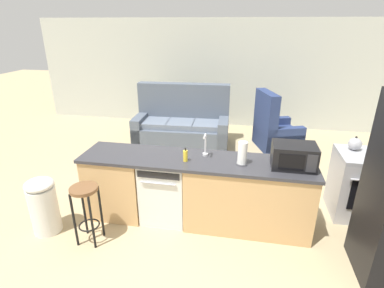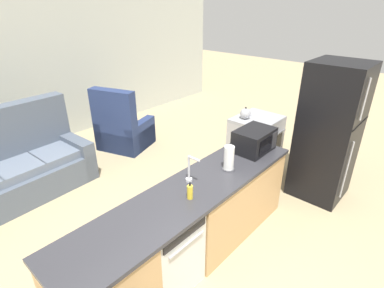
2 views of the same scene
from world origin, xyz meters
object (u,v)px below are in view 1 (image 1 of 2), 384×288
at_px(kettle, 355,144).
at_px(bar_stool, 86,203).
at_px(couch, 182,125).
at_px(dishwasher, 166,189).
at_px(microwave, 294,156).
at_px(stove_range, 363,185).
at_px(armchair, 273,132).
at_px(trash_bin, 43,205).
at_px(paper_towel_roll, 242,154).
at_px(soap_bottle, 185,156).

bearing_deg(kettle, bar_stool, -157.44).
height_order(bar_stool, couch, couch).
bearing_deg(bar_stool, dishwasher, 40.15).
relative_size(microwave, kettle, 2.44).
bearing_deg(stove_range, armchair, 114.48).
xyz_separation_m(stove_range, couch, (-2.98, 2.19, -0.06)).
distance_m(trash_bin, couch, 3.48).
distance_m(stove_range, armchair, 2.48).
relative_size(stove_range, trash_bin, 1.22).
height_order(dishwasher, couch, couch).
height_order(paper_towel_roll, bar_stool, paper_towel_roll).
distance_m(dishwasher, bar_stool, 1.02).
distance_m(microwave, bar_stool, 2.48).
bearing_deg(armchair, couch, -178.03).
height_order(stove_range, kettle, kettle).
xyz_separation_m(dishwasher, paper_towel_roll, (0.97, -0.04, 0.62)).
xyz_separation_m(paper_towel_roll, kettle, (1.46, 0.72, -0.05)).
relative_size(stove_range, microwave, 1.80).
height_order(bar_stool, armchair, armchair).
relative_size(kettle, armchair, 0.17).
distance_m(paper_towel_roll, bar_stool, 1.92).
bearing_deg(dishwasher, paper_towel_roll, -2.35).
height_order(dishwasher, soap_bottle, soap_bottle).
height_order(microwave, trash_bin, microwave).
bearing_deg(couch, stove_range, -36.34).
bearing_deg(armchair, bar_stool, -124.16).
relative_size(microwave, trash_bin, 0.68).
distance_m(stove_range, soap_bottle, 2.45).
bearing_deg(microwave, soap_bottle, -176.29).
bearing_deg(trash_bin, soap_bottle, 16.36).
bearing_deg(microwave, paper_towel_roll, -176.25).
bearing_deg(dishwasher, couch, 97.83).
xyz_separation_m(microwave, bar_stool, (-2.34, -0.65, -0.50)).
bearing_deg(armchair, stove_range, -65.52).
height_order(trash_bin, couch, couch).
relative_size(microwave, armchair, 0.42).
bearing_deg(soap_bottle, bar_stool, -151.87).
bearing_deg(microwave, bar_stool, -164.40).
relative_size(trash_bin, armchair, 0.62).
xyz_separation_m(paper_towel_roll, trash_bin, (-2.38, -0.54, -0.66)).
xyz_separation_m(trash_bin, couch, (1.03, 3.32, 0.02)).
bearing_deg(bar_stool, microwave, 15.60).
relative_size(bar_stool, armchair, 0.62).
bearing_deg(paper_towel_roll, kettle, 26.21).
xyz_separation_m(soap_bottle, bar_stool, (-1.07, -0.57, -0.44)).
height_order(soap_bottle, kettle, kettle).
relative_size(dishwasher, trash_bin, 1.14).
bearing_deg(soap_bottle, armchair, 66.10).
bearing_deg(armchair, trash_bin, -131.35).
bearing_deg(stove_range, couch, 143.66).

